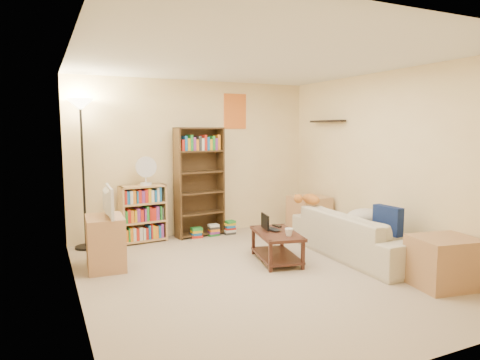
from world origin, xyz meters
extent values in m
plane|color=#CBB098|center=(0.00, 0.00, 0.00)|extent=(4.50, 4.50, 0.00)
cube|color=#FFE4AB|center=(0.00, 2.25, 1.25)|extent=(4.00, 0.04, 2.50)
cube|color=#FFE4AB|center=(0.00, -2.25, 1.25)|extent=(4.00, 0.04, 2.50)
cube|color=#FFE4AB|center=(-2.00, 0.00, 1.25)|extent=(0.04, 4.50, 2.50)
cube|color=#FFE4AB|center=(2.00, 0.00, 1.25)|extent=(0.04, 4.50, 2.50)
cube|color=white|center=(0.00, 0.00, 2.50)|extent=(4.00, 4.50, 0.04)
cube|color=red|center=(0.72, 2.24, 2.02)|extent=(0.40, 0.02, 0.58)
cube|color=black|center=(1.92, 1.30, 1.85)|extent=(0.12, 0.80, 0.03)
imported|color=beige|center=(1.55, 0.07, 0.30)|extent=(2.10, 0.89, 0.60)
cube|color=navy|center=(1.64, -0.38, 0.58)|extent=(0.15, 0.41, 0.36)
ellipsoid|color=beige|center=(1.70, 0.11, 0.52)|extent=(0.56, 0.40, 0.24)
ellipsoid|color=#C76F2A|center=(1.34, 0.87, 0.68)|extent=(0.38, 0.18, 0.16)
sphere|color=#C76F2A|center=(1.12, 0.87, 0.70)|extent=(0.13, 0.13, 0.13)
cube|color=#49251C|center=(0.44, 0.33, 0.37)|extent=(0.66, 0.97, 0.04)
cube|color=#49251C|center=(0.44, 0.33, 0.08)|extent=(0.63, 0.92, 0.03)
cube|color=#49251C|center=(0.16, -0.01, 0.20)|extent=(0.04, 0.04, 0.39)
cube|color=#49251C|center=(0.57, -0.09, 0.20)|extent=(0.04, 0.04, 0.39)
cube|color=#49251C|center=(0.32, 0.75, 0.20)|extent=(0.04, 0.04, 0.39)
cube|color=#49251C|center=(0.73, 0.67, 0.20)|extent=(0.04, 0.04, 0.39)
imported|color=black|center=(0.47, 0.45, 0.40)|extent=(0.35, 0.28, 0.02)
cube|color=white|center=(0.35, 0.48, 0.51)|extent=(0.07, 0.29, 0.20)
imported|color=white|center=(0.47, 0.08, 0.44)|extent=(0.16, 0.16, 0.10)
cube|color=black|center=(0.60, 0.60, 0.40)|extent=(0.06, 0.16, 0.02)
cube|color=tan|center=(-1.61, 0.99, 0.33)|extent=(0.47, 0.63, 0.65)
imported|color=black|center=(-1.61, 0.99, 0.84)|extent=(0.66, 0.15, 0.38)
cube|color=#4A341C|center=(0.01, 2.05, 0.88)|extent=(0.81, 0.35, 1.75)
cube|color=tan|center=(-0.91, 2.05, 0.44)|extent=(0.70, 0.33, 0.88)
cylinder|color=silver|center=(-0.86, 2.03, 0.90)|extent=(0.18, 0.18, 0.04)
cylinder|color=silver|center=(-0.86, 2.03, 1.00)|extent=(0.02, 0.02, 0.18)
cylinder|color=silver|center=(-0.86, 2.00, 1.16)|extent=(0.31, 0.06, 0.31)
cylinder|color=black|center=(-1.75, 2.05, 0.02)|extent=(0.32, 0.32, 0.03)
cylinder|color=black|center=(-1.75, 2.05, 1.01)|extent=(0.03, 0.03, 2.02)
cone|color=#FFF0C6|center=(-1.75, 2.05, 2.06)|extent=(0.36, 0.36, 0.16)
cube|color=tan|center=(1.65, 1.37, 0.32)|extent=(0.57, 0.57, 0.63)
cube|color=#B07A56|center=(1.65, -1.22, 0.27)|extent=(0.74, 0.65, 0.55)
cube|color=red|center=(-0.09, 1.96, 0.08)|extent=(0.18, 0.14, 0.16)
cube|color=#1966B2|center=(0.20, 1.95, 0.10)|extent=(0.18, 0.14, 0.19)
cube|color=gold|center=(0.48, 1.94, 0.11)|extent=(0.18, 0.14, 0.23)
camera|label=1|loc=(-2.30, -4.38, 1.71)|focal=32.00mm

